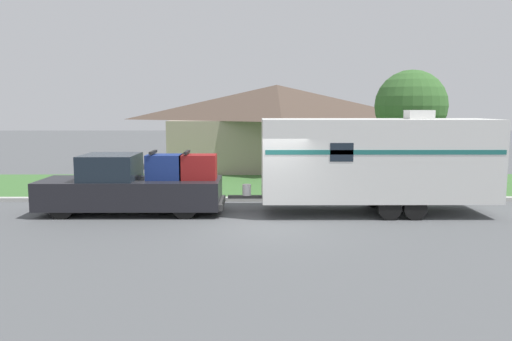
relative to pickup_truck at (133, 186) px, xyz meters
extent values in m
plane|color=#515456|center=(4.30, -1.66, -0.89)|extent=(120.00, 120.00, 0.00)
cube|color=#ADADA8|center=(4.30, 2.09, -0.82)|extent=(80.00, 0.30, 0.14)
cube|color=#3D6B33|center=(4.30, 5.74, -0.87)|extent=(80.00, 7.00, 0.03)
cube|color=gray|center=(5.23, 12.50, 0.49)|extent=(11.42, 6.99, 2.75)
pyramid|color=#4C3D33|center=(5.23, 12.50, 2.83)|extent=(12.33, 7.55, 1.94)
cube|color=#4C3828|center=(5.23, 9.03, 0.16)|extent=(1.00, 0.06, 2.10)
cylinder|color=black|center=(-2.03, -0.81, -0.48)|extent=(0.81, 0.28, 0.81)
cylinder|color=black|center=(-2.03, 0.81, -0.48)|extent=(0.81, 0.28, 0.81)
cylinder|color=black|center=(1.79, -0.81, -0.48)|extent=(0.81, 0.28, 0.81)
cylinder|color=black|center=(1.79, 0.81, -0.48)|extent=(0.81, 0.28, 0.81)
cube|color=black|center=(-1.30, 0.00, -0.22)|extent=(3.30, 1.98, 0.90)
cube|color=#19232D|center=(-0.71, 0.00, 0.64)|extent=(1.72, 1.82, 0.81)
cube|color=black|center=(1.59, 0.00, -0.22)|extent=(2.48, 1.98, 0.90)
cube|color=#333333|center=(2.89, 0.00, -0.54)|extent=(0.12, 1.78, 0.20)
cube|color=navy|center=(1.04, 0.00, 0.63)|extent=(1.14, 0.83, 0.80)
cube|color=black|center=(0.68, 0.00, 1.11)|extent=(0.10, 0.91, 0.08)
cube|color=maroon|center=(2.13, 0.00, 0.63)|extent=(1.14, 0.83, 0.80)
cube|color=black|center=(1.77, 0.00, 1.11)|extent=(0.10, 0.91, 0.08)
cylinder|color=black|center=(8.07, -1.02, -0.53)|extent=(0.71, 0.22, 0.71)
cylinder|color=black|center=(8.07, 1.02, -0.53)|extent=(0.71, 0.22, 0.71)
cylinder|color=black|center=(8.85, -1.02, -0.53)|extent=(0.71, 0.22, 0.71)
cylinder|color=black|center=(8.85, 1.02, -0.53)|extent=(0.71, 0.22, 0.71)
cube|color=silver|center=(7.87, 0.00, 0.89)|extent=(7.38, 2.31, 2.57)
cube|color=#1E6660|center=(7.87, -1.16, 1.21)|extent=(7.23, 0.01, 0.14)
cube|color=#383838|center=(3.63, 0.00, -0.35)|extent=(1.11, 0.12, 0.10)
cylinder|color=silver|center=(3.69, 0.00, -0.12)|extent=(0.28, 0.28, 0.36)
cube|color=silver|center=(9.20, 0.00, 2.31)|extent=(0.80, 0.68, 0.28)
cube|color=#19232D|center=(6.55, -1.16, 1.21)|extent=(0.70, 0.01, 0.56)
cylinder|color=brown|center=(12.34, 2.74, -0.32)|extent=(0.09, 0.09, 1.13)
cube|color=silver|center=(12.34, 2.74, 0.36)|extent=(0.48, 0.20, 0.22)
cylinder|color=brown|center=(10.51, 5.02, 0.30)|extent=(0.24, 0.24, 2.37)
sphere|color=#38662D|center=(10.51, 5.02, 2.61)|extent=(2.99, 2.99, 2.99)
camera|label=1|loc=(3.91, -15.98, 2.54)|focal=35.00mm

